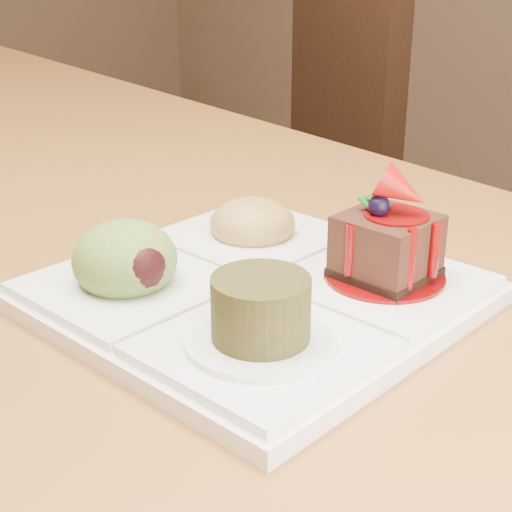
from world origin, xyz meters
TOP-DOWN VIEW (x-y plane):
  - chair_right at (0.77, 0.01)m, footprint 0.53×0.53m
  - sampler_plate at (0.16, -0.65)m, footprint 0.28×0.28m

SIDE VIEW (x-z plane):
  - chair_right at x=0.77m, z-range 0.06..1.00m
  - sampler_plate at x=0.16m, z-range 0.72..0.82m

